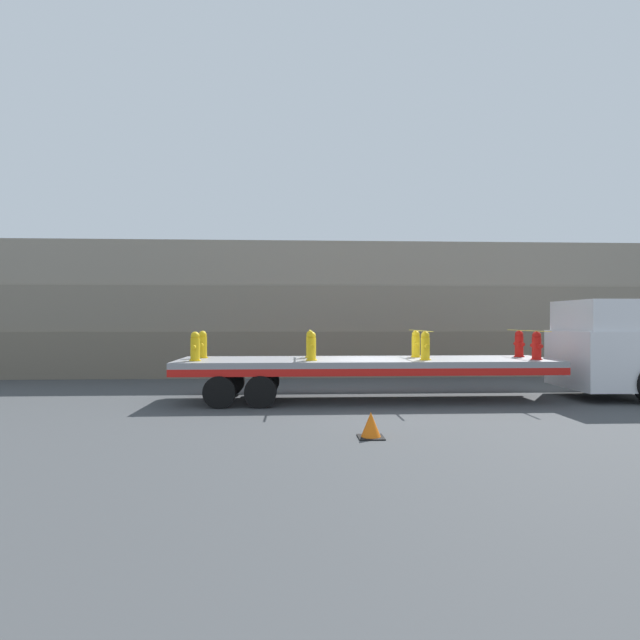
{
  "coord_description": "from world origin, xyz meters",
  "views": [
    {
      "loc": [
        -2.07,
        -14.57,
        2.33
      ],
      "look_at": [
        -1.35,
        0.0,
        2.35
      ],
      "focal_mm": 28.0,
      "sensor_mm": 36.0,
      "label": 1
    }
  ],
  "objects_px": {
    "fire_hydrant_yellow_near_2": "(425,346)",
    "fire_hydrant_yellow_near_1": "(311,346)",
    "fire_hydrant_yellow_near_0": "(195,347)",
    "fire_hydrant_red_near_3": "(537,346)",
    "truck_cab": "(612,349)",
    "flatbed_trailer": "(348,366)",
    "fire_hydrant_yellow_far_0": "(203,345)",
    "fire_hydrant_red_far_3": "(519,344)",
    "fire_hydrant_yellow_far_2": "(416,344)",
    "traffic_cone": "(371,425)",
    "fire_hydrant_yellow_far_1": "(310,345)"
  },
  "relations": [
    {
      "from": "fire_hydrant_yellow_near_0",
      "to": "fire_hydrant_red_far_3",
      "type": "xyz_separation_m",
      "value": [
        9.73,
        1.12,
        0.0
      ]
    },
    {
      "from": "fire_hydrant_red_far_3",
      "to": "traffic_cone",
      "type": "height_order",
      "value": "fire_hydrant_red_far_3"
    },
    {
      "from": "fire_hydrant_yellow_near_1",
      "to": "fire_hydrant_red_far_3",
      "type": "height_order",
      "value": "same"
    },
    {
      "from": "fire_hydrant_red_far_3",
      "to": "traffic_cone",
      "type": "relative_size",
      "value": 1.59
    },
    {
      "from": "fire_hydrant_yellow_far_0",
      "to": "fire_hydrant_red_far_3",
      "type": "relative_size",
      "value": 1.0
    },
    {
      "from": "flatbed_trailer",
      "to": "fire_hydrant_yellow_near_1",
      "type": "relative_size",
      "value": 13.37
    },
    {
      "from": "fire_hydrant_yellow_near_0",
      "to": "fire_hydrant_yellow_far_1",
      "type": "relative_size",
      "value": 1.0
    },
    {
      "from": "fire_hydrant_yellow_far_0",
      "to": "fire_hydrant_yellow_near_1",
      "type": "distance_m",
      "value": 3.43
    },
    {
      "from": "truck_cab",
      "to": "fire_hydrant_red_far_3",
      "type": "xyz_separation_m",
      "value": [
        -2.61,
        0.56,
        0.13
      ]
    },
    {
      "from": "fire_hydrant_yellow_far_0",
      "to": "fire_hydrant_red_far_3",
      "type": "height_order",
      "value": "same"
    },
    {
      "from": "fire_hydrant_yellow_far_2",
      "to": "fire_hydrant_red_near_3",
      "type": "bearing_deg",
      "value": -19.08
    },
    {
      "from": "fire_hydrant_yellow_far_0",
      "to": "fire_hydrant_yellow_far_2",
      "type": "height_order",
      "value": "same"
    },
    {
      "from": "fire_hydrant_yellow_far_1",
      "to": "traffic_cone",
      "type": "relative_size",
      "value": 1.59
    },
    {
      "from": "fire_hydrant_yellow_far_1",
      "to": "fire_hydrant_red_near_3",
      "type": "relative_size",
      "value": 1.0
    },
    {
      "from": "fire_hydrant_red_near_3",
      "to": "truck_cab",
      "type": "bearing_deg",
      "value": 12.13
    },
    {
      "from": "fire_hydrant_yellow_near_2",
      "to": "fire_hydrant_red_near_3",
      "type": "relative_size",
      "value": 1.0
    },
    {
      "from": "fire_hydrant_red_near_3",
      "to": "fire_hydrant_red_far_3",
      "type": "relative_size",
      "value": 1.0
    },
    {
      "from": "fire_hydrant_yellow_near_1",
      "to": "fire_hydrant_red_far_3",
      "type": "bearing_deg",
      "value": 9.81
    },
    {
      "from": "flatbed_trailer",
      "to": "fire_hydrant_yellow_near_2",
      "type": "xyz_separation_m",
      "value": [
        2.15,
        -0.56,
        0.6
      ]
    },
    {
      "from": "truck_cab",
      "to": "fire_hydrant_yellow_far_1",
      "type": "height_order",
      "value": "truck_cab"
    },
    {
      "from": "fire_hydrant_yellow_near_1",
      "to": "flatbed_trailer",
      "type": "bearing_deg",
      "value": 27.12
    },
    {
      "from": "fire_hydrant_yellow_near_0",
      "to": "fire_hydrant_yellow_far_2",
      "type": "distance_m",
      "value": 6.58
    },
    {
      "from": "flatbed_trailer",
      "to": "fire_hydrant_red_near_3",
      "type": "distance_m",
      "value": 5.45
    },
    {
      "from": "fire_hydrant_yellow_near_0",
      "to": "fire_hydrant_yellow_near_2",
      "type": "bearing_deg",
      "value": 0.0
    },
    {
      "from": "fire_hydrant_red_near_3",
      "to": "traffic_cone",
      "type": "xyz_separation_m",
      "value": [
        -5.43,
        -4.16,
        -1.36
      ]
    },
    {
      "from": "fire_hydrant_yellow_near_0",
      "to": "fire_hydrant_yellow_near_2",
      "type": "xyz_separation_m",
      "value": [
        6.48,
        0.0,
        0.0
      ]
    },
    {
      "from": "fire_hydrant_yellow_near_0",
      "to": "fire_hydrant_red_far_3",
      "type": "bearing_deg",
      "value": 6.58
    },
    {
      "from": "fire_hydrant_yellow_near_2",
      "to": "fire_hydrant_red_near_3",
      "type": "distance_m",
      "value": 3.24
    },
    {
      "from": "fire_hydrant_yellow_near_2",
      "to": "fire_hydrant_yellow_near_1",
      "type": "bearing_deg",
      "value": 180.0
    },
    {
      "from": "fire_hydrant_yellow_near_0",
      "to": "flatbed_trailer",
      "type": "bearing_deg",
      "value": 7.37
    },
    {
      "from": "truck_cab",
      "to": "fire_hydrant_yellow_far_1",
      "type": "relative_size",
      "value": 3.6
    },
    {
      "from": "fire_hydrant_yellow_far_1",
      "to": "fire_hydrant_red_near_3",
      "type": "xyz_separation_m",
      "value": [
        6.48,
        -1.12,
        0.0
      ]
    },
    {
      "from": "flatbed_trailer",
      "to": "fire_hydrant_red_far_3",
      "type": "relative_size",
      "value": 13.37
    },
    {
      "from": "fire_hydrant_yellow_near_0",
      "to": "fire_hydrant_red_far_3",
      "type": "relative_size",
      "value": 1.0
    },
    {
      "from": "truck_cab",
      "to": "fire_hydrant_yellow_near_0",
      "type": "relative_size",
      "value": 3.6
    },
    {
      "from": "truck_cab",
      "to": "fire_hydrant_yellow_far_0",
      "type": "bearing_deg",
      "value": 177.4
    },
    {
      "from": "truck_cab",
      "to": "flatbed_trailer",
      "type": "distance_m",
      "value": 8.01
    },
    {
      "from": "truck_cab",
      "to": "fire_hydrant_yellow_near_1",
      "type": "distance_m",
      "value": 9.11
    },
    {
      "from": "fire_hydrant_yellow_near_0",
      "to": "fire_hydrant_yellow_far_0",
      "type": "distance_m",
      "value": 1.12
    },
    {
      "from": "fire_hydrant_yellow_far_2",
      "to": "traffic_cone",
      "type": "relative_size",
      "value": 1.59
    },
    {
      "from": "fire_hydrant_yellow_near_0",
      "to": "fire_hydrant_red_near_3",
      "type": "xyz_separation_m",
      "value": [
        9.73,
        0.0,
        0.0
      ]
    },
    {
      "from": "flatbed_trailer",
      "to": "fire_hydrant_yellow_far_1",
      "type": "xyz_separation_m",
      "value": [
        -1.09,
        0.56,
        0.6
      ]
    },
    {
      "from": "fire_hydrant_red_far_3",
      "to": "fire_hydrant_yellow_far_2",
      "type": "bearing_deg",
      "value": 180.0
    },
    {
      "from": "fire_hydrant_yellow_near_1",
      "to": "fire_hydrant_red_near_3",
      "type": "height_order",
      "value": "same"
    },
    {
      "from": "fire_hydrant_yellow_near_2",
      "to": "fire_hydrant_red_near_3",
      "type": "height_order",
      "value": "same"
    },
    {
      "from": "fire_hydrant_yellow_near_0",
      "to": "fire_hydrant_yellow_far_0",
      "type": "relative_size",
      "value": 1.0
    },
    {
      "from": "truck_cab",
      "to": "fire_hydrant_yellow_far_0",
      "type": "xyz_separation_m",
      "value": [
        -12.33,
        0.56,
        0.13
      ]
    },
    {
      "from": "fire_hydrant_yellow_near_0",
      "to": "fire_hydrant_yellow_near_2",
      "type": "distance_m",
      "value": 6.48
    },
    {
      "from": "fire_hydrant_yellow_near_1",
      "to": "fire_hydrant_yellow_far_0",
      "type": "bearing_deg",
      "value": 160.92
    },
    {
      "from": "fire_hydrant_yellow_near_1",
      "to": "fire_hydrant_yellow_far_1",
      "type": "height_order",
      "value": "same"
    }
  ]
}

